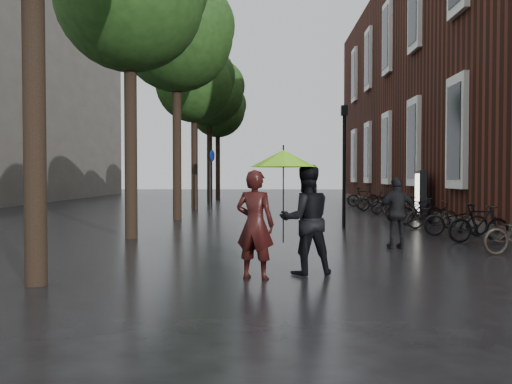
{
  "coord_description": "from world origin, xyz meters",
  "views": [
    {
      "loc": [
        -0.64,
        -6.81,
        1.59
      ],
      "look_at": [
        -0.89,
        6.74,
        1.2
      ],
      "focal_mm": 38.0,
      "sensor_mm": 36.0,
      "label": 1
    }
  ],
  "objects_px": {
    "person_burgundy": "(255,224)",
    "pedestrian_walking": "(397,213)",
    "person_black": "(306,220)",
    "parked_bicycles": "(406,207)",
    "lamp_post": "(344,154)",
    "ad_lightbox": "(421,195)"
  },
  "relations": [
    {
      "from": "person_burgundy",
      "to": "person_black",
      "type": "distance_m",
      "value": 0.91
    },
    {
      "from": "pedestrian_walking",
      "to": "lamp_post",
      "type": "distance_m",
      "value": 4.99
    },
    {
      "from": "ad_lightbox",
      "to": "lamp_post",
      "type": "distance_m",
      "value": 5.05
    },
    {
      "from": "person_black",
      "to": "parked_bicycles",
      "type": "relative_size",
      "value": 0.1
    },
    {
      "from": "person_black",
      "to": "pedestrian_walking",
      "type": "bearing_deg",
      "value": -137.32
    },
    {
      "from": "person_black",
      "to": "ad_lightbox",
      "type": "bearing_deg",
      "value": -126.21
    },
    {
      "from": "person_burgundy",
      "to": "person_black",
      "type": "bearing_deg",
      "value": -134.06
    },
    {
      "from": "person_burgundy",
      "to": "person_black",
      "type": "height_order",
      "value": "person_black"
    },
    {
      "from": "lamp_post",
      "to": "person_black",
      "type": "bearing_deg",
      "value": -102.5
    },
    {
      "from": "person_black",
      "to": "ad_lightbox",
      "type": "relative_size",
      "value": 0.98
    },
    {
      "from": "person_black",
      "to": "parked_bicycles",
      "type": "height_order",
      "value": "person_black"
    },
    {
      "from": "pedestrian_walking",
      "to": "person_black",
      "type": "bearing_deg",
      "value": 48.24
    },
    {
      "from": "ad_lightbox",
      "to": "person_burgundy",
      "type": "bearing_deg",
      "value": -108.05
    },
    {
      "from": "person_black",
      "to": "parked_bicycles",
      "type": "distance_m",
      "value": 12.07
    },
    {
      "from": "lamp_post",
      "to": "person_burgundy",
      "type": "bearing_deg",
      "value": -107.2
    },
    {
      "from": "parked_bicycles",
      "to": "ad_lightbox",
      "type": "relative_size",
      "value": 9.94
    },
    {
      "from": "person_burgundy",
      "to": "lamp_post",
      "type": "relative_size",
      "value": 0.45
    },
    {
      "from": "person_burgundy",
      "to": "pedestrian_walking",
      "type": "distance_m",
      "value": 4.71
    },
    {
      "from": "ad_lightbox",
      "to": "parked_bicycles",
      "type": "bearing_deg",
      "value": -149.95
    },
    {
      "from": "parked_bicycles",
      "to": "ad_lightbox",
      "type": "height_order",
      "value": "ad_lightbox"
    },
    {
      "from": "lamp_post",
      "to": "pedestrian_walking",
      "type": "bearing_deg",
      "value": -84.11
    },
    {
      "from": "person_burgundy",
      "to": "parked_bicycles",
      "type": "bearing_deg",
      "value": -94.61
    }
  ]
}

